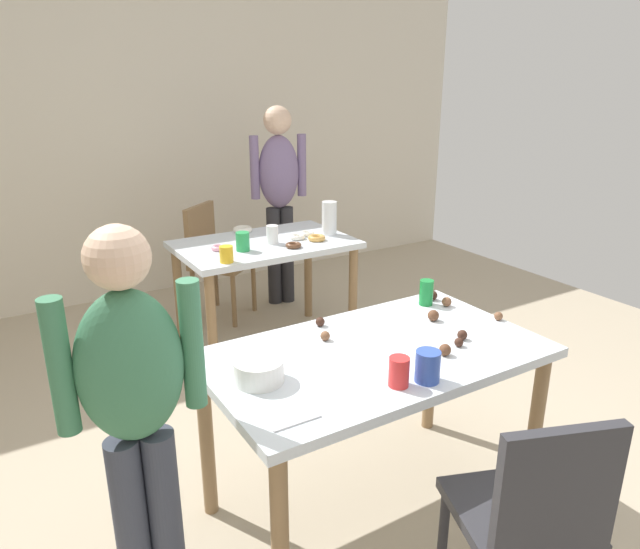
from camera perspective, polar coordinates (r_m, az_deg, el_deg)
ground_plane at (r=2.76m, az=4.77°, el=-21.38°), size 6.40×6.40×0.00m
wall_back at (r=5.07m, az=-17.10°, el=12.65°), size 6.40×0.10×2.60m
dining_table_near at (r=2.38m, az=5.50°, el=-9.44°), size 1.35×0.78×0.75m
dining_table_far at (r=3.87m, az=-5.46°, el=1.70°), size 1.14×0.73×0.75m
chair_near_table at (r=2.05m, az=20.15°, el=-21.28°), size 0.51×0.51×0.87m
chair_far_table at (r=4.50m, az=-10.47°, el=1.99°), size 0.56×0.56×0.87m
person_girl_near at (r=1.91m, az=-17.82°, el=-12.04°), size 0.46×0.24×1.40m
person_adult_far at (r=4.60m, az=-4.06°, el=8.48°), size 0.45×0.26×1.58m
mixing_bowl at (r=2.10m, az=-6.11°, el=-9.37°), size 0.18×0.18×0.08m
soda_can at (r=2.79m, az=10.44°, el=-1.75°), size 0.07×0.07×0.12m
fork_near at (r=1.87m, az=-2.25°, el=-14.41°), size 0.17×0.02×0.01m
cup_near_0 at (r=2.07m, az=7.79°, el=-9.48°), size 0.07×0.07×0.11m
cup_near_1 at (r=2.11m, az=10.57°, el=-8.89°), size 0.09×0.09×0.12m
cake_ball_0 at (r=2.53m, az=0.01°, el=-4.68°), size 0.04×0.04×0.04m
cake_ball_1 at (r=2.71m, az=17.19°, el=-3.94°), size 0.04×0.04×0.04m
cake_ball_2 at (r=2.80m, az=12.38°, el=-2.64°), size 0.05×0.05×0.05m
cake_ball_3 at (r=2.63m, az=11.12°, el=-3.99°), size 0.05×0.05×0.05m
cake_ball_4 at (r=2.47m, az=13.86°, el=-5.80°), size 0.04×0.04×0.04m
cake_ball_5 at (r=2.41m, az=13.53°, el=-6.52°), size 0.04×0.04×0.04m
cake_ball_6 at (r=2.87m, az=11.04°, el=-2.04°), size 0.05×0.05×0.05m
cake_ball_7 at (r=2.32m, az=12.23°, el=-7.27°), size 0.05×0.05×0.05m
cake_ball_8 at (r=2.40m, az=0.52°, el=-6.07°), size 0.04×0.04×0.04m
pitcher_far at (r=3.97m, az=0.92°, el=5.58°), size 0.10×0.10×0.23m
cup_far_0 at (r=3.64m, az=-7.63°, el=3.24°), size 0.09×0.09×0.12m
cup_far_1 at (r=3.42m, az=-9.22°, el=1.99°), size 0.08×0.08×0.10m
cup_far_2 at (r=3.78m, az=-4.72°, el=3.95°), size 0.08×0.08×0.12m
donut_far_0 at (r=3.69m, az=-2.63°, el=2.90°), size 0.10×0.10×0.03m
donut_far_1 at (r=3.85m, az=-0.33°, el=3.63°), size 0.12×0.12×0.03m
donut_far_2 at (r=3.69m, az=-9.94°, el=2.62°), size 0.10×0.10×0.03m
donut_far_3 at (r=3.97m, az=-1.28°, el=4.06°), size 0.10×0.10×0.03m
donut_far_4 at (r=3.88m, az=-2.24°, el=3.73°), size 0.10×0.10×0.03m
donut_far_5 at (r=4.09m, az=-7.63°, el=4.42°), size 0.13×0.13×0.04m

